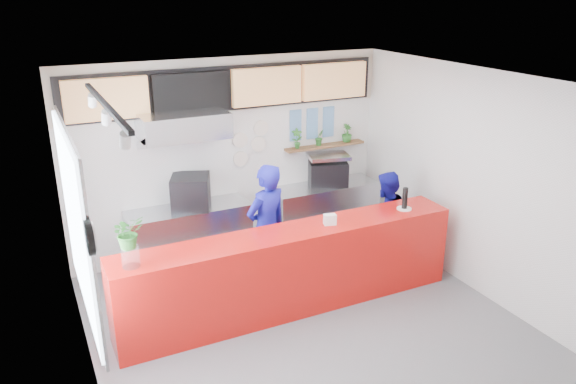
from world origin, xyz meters
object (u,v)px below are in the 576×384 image
object	(u,v)px
staff_center	(267,228)
staff_right	(385,220)
service_counter	(291,270)
espresso_machine	(328,173)
panini_oven	(191,192)
pepper_mill	(405,198)

from	to	relation	value
staff_center	staff_right	distance (m)	1.86
service_counter	espresso_machine	world-z (taller)	espresso_machine
panini_oven	pepper_mill	distance (m)	3.05
espresso_machine	staff_center	size ratio (longest dim) A/B	0.34
service_counter	panini_oven	size ratio (longest dim) A/B	8.43
staff_center	staff_right	world-z (taller)	staff_center
panini_oven	staff_right	distance (m)	2.87
service_counter	staff_right	world-z (taller)	staff_right
espresso_machine	staff_right	world-z (taller)	staff_right
service_counter	pepper_mill	size ratio (longest dim) A/B	15.39
staff_center	espresso_machine	bearing A→B (deg)	-161.01
panini_oven	espresso_machine	bearing A→B (deg)	21.98
service_counter	staff_right	distance (m)	1.87
espresso_machine	staff_right	size ratio (longest dim) A/B	0.42
service_counter	espresso_machine	distance (m)	2.44
pepper_mill	staff_center	bearing A→B (deg)	159.63
pepper_mill	staff_right	bearing A→B (deg)	80.72
panini_oven	pepper_mill	bearing A→B (deg)	-14.73
pepper_mill	panini_oven	bearing A→B (deg)	143.28
service_counter	pepper_mill	xyz separation A→B (m)	(1.70, -0.02, 0.71)
panini_oven	staff_right	world-z (taller)	staff_right
staff_center	pepper_mill	xyz separation A→B (m)	(1.76, -0.65, 0.36)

